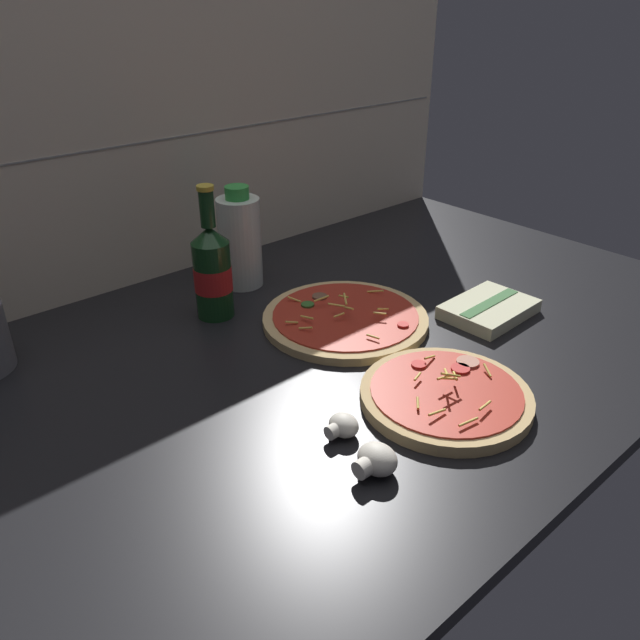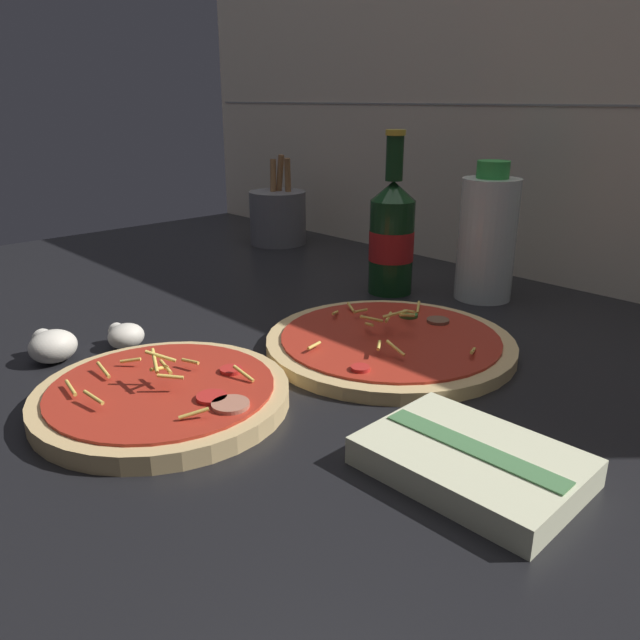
# 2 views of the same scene
# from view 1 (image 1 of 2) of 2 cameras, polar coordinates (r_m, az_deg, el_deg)

# --- Properties ---
(counter_slab) EXTENTS (1.60, 0.90, 0.03)m
(counter_slab) POSITION_cam_1_polar(r_m,az_deg,el_deg) (1.03, -0.44, -3.75)
(counter_slab) COLOR black
(counter_slab) RESTS_ON ground
(tile_backsplash) EXTENTS (1.60, 0.01, 0.60)m
(tile_backsplash) POSITION_cam_1_polar(r_m,az_deg,el_deg) (1.28, -14.51, 15.71)
(tile_backsplash) COLOR beige
(tile_backsplash) RESTS_ON ground
(pizza_near) EXTENTS (0.25, 0.25, 0.06)m
(pizza_near) POSITION_cam_1_polar(r_m,az_deg,el_deg) (0.93, 11.41, -6.80)
(pizza_near) COLOR tan
(pizza_near) RESTS_ON counter_slab
(pizza_far) EXTENTS (0.30, 0.30, 0.05)m
(pizza_far) POSITION_cam_1_polar(r_m,az_deg,el_deg) (1.12, 2.32, 0.15)
(pizza_far) COLOR tan
(pizza_far) RESTS_ON counter_slab
(beer_bottle) EXTENTS (0.07, 0.07, 0.24)m
(beer_bottle) POSITION_cam_1_polar(r_m,az_deg,el_deg) (1.13, -9.81, 4.49)
(beer_bottle) COLOR #143819
(beer_bottle) RESTS_ON counter_slab
(oil_bottle) EXTENTS (0.08, 0.08, 0.20)m
(oil_bottle) POSITION_cam_1_polar(r_m,az_deg,el_deg) (1.24, -7.33, 7.20)
(oil_bottle) COLOR silver
(oil_bottle) RESTS_ON counter_slab
(mushroom_left) EXTENTS (0.05, 0.04, 0.03)m
(mushroom_left) POSITION_cam_1_polar(r_m,az_deg,el_deg) (0.85, 2.06, -9.65)
(mushroom_left) COLOR white
(mushroom_left) RESTS_ON counter_slab
(mushroom_right) EXTENTS (0.06, 0.05, 0.04)m
(mushroom_right) POSITION_cam_1_polar(r_m,az_deg,el_deg) (0.79, 5.12, -12.64)
(mushroom_right) COLOR white
(mushroom_right) RESTS_ON counter_slab
(dish_towel) EXTENTS (0.17, 0.12, 0.03)m
(dish_towel) POSITION_cam_1_polar(r_m,az_deg,el_deg) (1.18, 15.18, 0.98)
(dish_towel) COLOR beige
(dish_towel) RESTS_ON counter_slab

